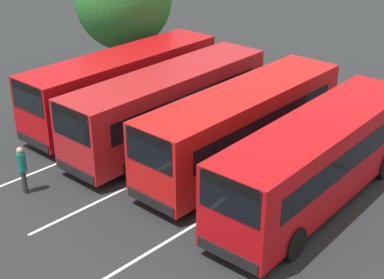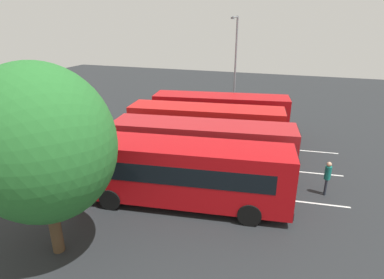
{
  "view_description": "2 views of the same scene",
  "coord_description": "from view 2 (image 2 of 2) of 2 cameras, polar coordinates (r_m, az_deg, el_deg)",
  "views": [
    {
      "loc": [
        13.73,
        15.55,
        10.59
      ],
      "look_at": [
        0.93,
        0.73,
        1.21
      ],
      "focal_mm": 52.57,
      "sensor_mm": 36.0,
      "label": 1
    },
    {
      "loc": [
        4.91,
        -17.68,
        8.49
      ],
      "look_at": [
        -1.36,
        0.71,
        1.16
      ],
      "focal_mm": 29.66,
      "sensor_mm": 36.0,
      "label": 2
    }
  ],
  "objects": [
    {
      "name": "bus_far_right",
      "position": [
        24.75,
        5.17,
        4.75
      ],
      "size": [
        10.44,
        3.9,
        3.13
      ],
      "rotation": [
        0.0,
        0.0,
        0.15
      ],
      "color": "#B70C11",
      "rests_on": "ground"
    },
    {
      "name": "bus_center_left",
      "position": [
        18.0,
        1.98,
        -1.39
      ],
      "size": [
        10.43,
        3.73,
        3.13
      ],
      "rotation": [
        0.0,
        0.0,
        0.14
      ],
      "color": "#AD191E",
      "rests_on": "ground"
    },
    {
      "name": "bus_center_right",
      "position": [
        21.4,
        2.53,
        2.24
      ],
      "size": [
        10.42,
        3.66,
        3.13
      ],
      "rotation": [
        0.0,
        0.0,
        0.13
      ],
      "color": "red",
      "rests_on": "ground"
    },
    {
      "name": "street_lamp",
      "position": [
        27.72,
        7.74,
        13.38
      ],
      "size": [
        0.31,
        2.83,
        8.82
      ],
      "rotation": [
        0.0,
        0.0,
        -1.52
      ],
      "color": "gray",
      "rests_on": "ground"
    },
    {
      "name": "ground_plane",
      "position": [
        20.22,
        3.02,
        -4.2
      ],
      "size": [
        75.02,
        75.02,
        0.0
      ],
      "primitive_type": "plane",
      "color": "#232628"
    },
    {
      "name": "lane_stripe_inner_right",
      "position": [
        23.34,
        5.39,
        -0.75
      ],
      "size": [
        15.88,
        1.65,
        0.01
      ],
      "primitive_type": "cube",
      "rotation": [
        0.0,
        0.0,
        0.1
      ],
      "color": "silver",
      "rests_on": "ground"
    },
    {
      "name": "depot_tree",
      "position": [
        12.09,
        -25.65,
        -0.78
      ],
      "size": [
        5.38,
        4.84,
        7.33
      ],
      "color": "#4C3823",
      "rests_on": "ground"
    },
    {
      "name": "lane_stripe_inner_left",
      "position": [
        20.22,
        3.02,
        -4.19
      ],
      "size": [
        15.88,
        1.65,
        0.01
      ],
      "primitive_type": "cube",
      "rotation": [
        0.0,
        0.0,
        0.1
      ],
      "color": "silver",
      "rests_on": "ground"
    },
    {
      "name": "bus_far_left",
      "position": [
        15.13,
        -1.66,
        -5.87
      ],
      "size": [
        10.43,
        3.69,
        3.13
      ],
      "rotation": [
        0.0,
        0.0,
        0.13
      ],
      "color": "#B70C11",
      "rests_on": "ground"
    },
    {
      "name": "lane_stripe_outer_left",
      "position": [
        17.24,
        -0.23,
        -8.83
      ],
      "size": [
        15.88,
        1.65,
        0.01
      ],
      "primitive_type": "cube",
      "rotation": [
        0.0,
        0.0,
        0.1
      ],
      "color": "silver",
      "rests_on": "ground"
    },
    {
      "name": "pedestrian",
      "position": [
        17.64,
        23.17,
        -5.95
      ],
      "size": [
        0.35,
        0.35,
        1.83
      ],
      "rotation": [
        0.0,
        0.0,
        3.03
      ],
      "color": "#232833",
      "rests_on": "ground"
    }
  ]
}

